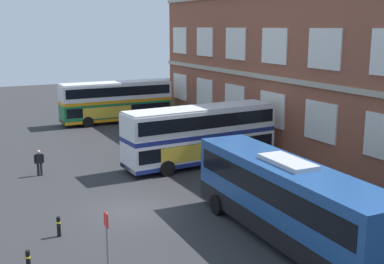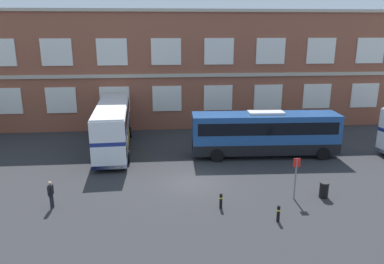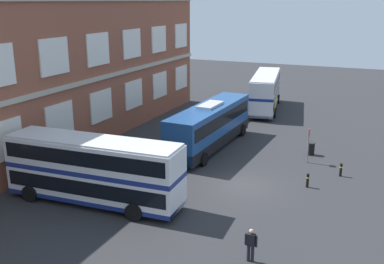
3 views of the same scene
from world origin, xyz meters
name	(u,v)px [view 1 (image 1 of 3)]	position (x,y,z in m)	size (l,w,h in m)	color
ground_plane	(164,205)	(0.00, 2.00, 0.00)	(120.00, 120.00, 0.00)	#2B2B2D
brick_terminal_building	(368,79)	(-1.35, 17.98, 5.94)	(47.99, 8.19, 12.17)	brown
double_decker_near	(116,101)	(-23.58, 7.25, 2.15)	(2.94, 11.02, 4.07)	#197038
double_decker_middle	(201,134)	(-6.16, 7.54, 2.15)	(3.30, 11.12, 4.07)	silver
touring_coach	(286,201)	(6.53, 5.03, 1.91)	(12.09, 3.23, 3.80)	navy
waiting_passenger	(39,162)	(-8.60, -3.00, 0.93)	(0.25, 0.63, 1.70)	black
bus_stand_flag	(107,239)	(6.21, -3.09, 1.64)	(0.44, 0.10, 2.70)	slate
safety_bollard_west	(28,261)	(4.34, -5.73, 0.49)	(0.19, 0.19, 0.95)	black
safety_bollard_east	(59,226)	(1.42, -3.93, 0.49)	(0.19, 0.19, 0.95)	black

